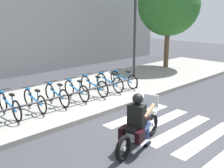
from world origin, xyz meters
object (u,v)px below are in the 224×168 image
(bicycle_3, at_px, (57,95))
(bicycle_7, at_px, (123,79))
(bicycle_2, at_px, (35,100))
(bicycle_5, at_px, (94,86))
(tree_near_rack, at_px, (169,5))
(bicycle_4, at_px, (76,90))
(bicycle_6, at_px, (109,82))
(motorcycle, at_px, (139,130))
(bicycle_1, at_px, (9,106))
(bike_rack, at_px, (76,93))
(street_lamp, at_px, (135,24))
(rider, at_px, (138,117))

(bicycle_3, bearing_deg, bicycle_7, 0.02)
(bicycle_2, height_order, bicycle_7, bicycle_2)
(bicycle_5, distance_m, tree_near_rack, 7.59)
(bicycle_4, bearing_deg, bicycle_3, -179.97)
(bicycle_5, bearing_deg, bicycle_6, 0.01)
(motorcycle, xyz_separation_m, bicycle_5, (1.77, 3.83, 0.06))
(bicycle_1, bearing_deg, bike_rack, -14.70)
(street_lamp, relative_size, tree_near_rack, 0.84)
(bicycle_4, bearing_deg, bicycle_6, -0.00)
(bicycle_5, relative_size, street_lamp, 0.38)
(bicycle_2, relative_size, bicycle_5, 0.92)
(rider, bearing_deg, bicycle_3, 87.60)
(bicycle_2, relative_size, bicycle_7, 0.95)
(bicycle_4, bearing_deg, rider, -104.65)
(bicycle_3, bearing_deg, bicycle_5, 0.01)
(bicycle_2, bearing_deg, bicycle_4, -0.01)
(bicycle_6, bearing_deg, bicycle_2, 179.99)
(motorcycle, bearing_deg, bicycle_7, 47.92)
(rider, xyz_separation_m, bike_rack, (0.58, 3.30, -0.23))
(motorcycle, height_order, bicycle_1, motorcycle)
(motorcycle, height_order, tree_near_rack, tree_near_rack)
(bicycle_2, bearing_deg, bicycle_7, 0.01)
(bicycle_4, distance_m, bike_rack, 0.70)
(rider, relative_size, bicycle_5, 0.82)
(motorcycle, xyz_separation_m, bicycle_6, (2.62, 3.83, 0.05))
(bicycle_7, height_order, bike_rack, bicycle_7)
(bicycle_2, height_order, street_lamp, street_lamp)
(bicycle_6, bearing_deg, bicycle_1, -180.00)
(bicycle_1, bearing_deg, bicycle_4, 0.01)
(bicycle_5, distance_m, bike_rack, 1.39)
(bicycle_6, bearing_deg, bicycle_7, 0.06)
(bicycle_6, relative_size, tree_near_rack, 0.31)
(bicycle_2, xyz_separation_m, bicycle_3, (0.84, -0.00, 0.01))
(bicycle_3, xyz_separation_m, bike_rack, (0.42, -0.55, 0.07))
(bicycle_1, relative_size, bike_rack, 0.27)
(bicycle_1, height_order, street_lamp, street_lamp)
(bicycle_5, xyz_separation_m, bicycle_7, (1.69, 0.00, -0.02))
(bike_rack, bearing_deg, street_lamp, 17.58)
(rider, bearing_deg, bicycle_7, 47.39)
(bicycle_4, distance_m, street_lamp, 4.93)
(bicycle_2, bearing_deg, bike_rack, -23.63)
(rider, relative_size, bike_rack, 0.22)
(bicycle_5, xyz_separation_m, bike_rack, (-1.27, -0.55, 0.07))
(bicycle_7, bearing_deg, bicycle_3, -179.98)
(bicycle_7, bearing_deg, bicycle_4, -179.98)
(motorcycle, height_order, bicycle_4, motorcycle)
(bicycle_3, bearing_deg, bicycle_6, 0.01)
(bicycle_2, distance_m, bicycle_3, 0.85)
(bicycle_2, xyz_separation_m, bike_rack, (1.27, -0.55, 0.09))
(rider, height_order, bicycle_5, rider)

